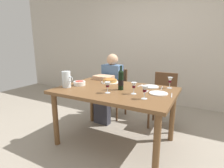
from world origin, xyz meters
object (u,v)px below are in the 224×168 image
at_px(dinner_plate_right_setting, 151,87).
at_px(chair_left, 116,89).
at_px(dining_table, 115,96).
at_px(salad_bowl, 80,83).
at_px(wine_glass_left_diner, 134,86).
at_px(wine_glass_centre, 108,85).
at_px(diner_left, 109,86).
at_px(baked_tart, 110,81).
at_px(wine_glass_spare, 170,81).
at_px(wine_bottle, 121,80).
at_px(water_pitcher, 66,80).
at_px(dinner_plate_left_setting, 159,93).
at_px(wine_glass_right_diner, 145,90).
at_px(chair_right, 164,96).

height_order(dinner_plate_right_setting, chair_left, chair_left).
xyz_separation_m(dining_table, chair_left, (-0.45, 0.88, -0.17)).
bearing_deg(salad_bowl, wine_glass_left_diner, -2.96).
distance_m(wine_glass_centre, diner_left, 0.99).
bearing_deg(baked_tart, dining_table, -50.79).
height_order(salad_bowl, wine_glass_spare, wine_glass_spare).
height_order(wine_glass_left_diner, diner_left, diner_left).
relative_size(wine_bottle, wine_glass_spare, 2.09).
xyz_separation_m(water_pitcher, dinner_plate_left_setting, (1.17, 0.27, -0.09)).
relative_size(dining_table, water_pitcher, 6.91).
bearing_deg(chair_left, diner_left, 90.45).
height_order(wine_glass_right_diner, chair_right, wine_glass_right_diner).
bearing_deg(diner_left, wine_glass_centre, 121.26).
relative_size(wine_glass_left_diner, wine_glass_centre, 1.03).
bearing_deg(wine_glass_left_diner, dining_table, 162.88).
xyz_separation_m(water_pitcher, baked_tart, (0.38, 0.52, -0.07)).
xyz_separation_m(wine_glass_left_diner, chair_left, (-0.74, 0.97, -0.36)).
bearing_deg(diner_left, dinner_plate_left_setting, 152.23).
bearing_deg(wine_bottle, baked_tart, 137.72).
distance_m(wine_glass_centre, chair_right, 1.21).
distance_m(salad_bowl, dinner_plate_right_setting, 0.99).
xyz_separation_m(dining_table, chair_right, (0.45, 0.87, -0.17)).
relative_size(dining_table, chair_right, 1.72).
bearing_deg(diner_left, chair_right, -163.53).
relative_size(baked_tart, dinner_plate_left_setting, 1.24).
relative_size(baked_tart, salad_bowl, 1.62).
bearing_deg(chair_right, wine_glass_left_diner, 78.67).
bearing_deg(dinner_plate_left_setting, wine_glass_left_diner, -150.73).
bearing_deg(wine_bottle, chair_right, 66.35).
relative_size(wine_bottle, diner_left, 0.27).
relative_size(dining_table, diner_left, 1.29).
height_order(water_pitcher, wine_glass_right_diner, water_pitcher).
distance_m(baked_tart, wine_glass_right_diner, 0.88).
relative_size(wine_glass_spare, chair_right, 0.17).
distance_m(water_pitcher, wine_glass_centre, 0.63).
bearing_deg(wine_bottle, wine_glass_left_diner, -25.07).
distance_m(dining_table, dinner_plate_right_setting, 0.51).
distance_m(dining_table, dinner_plate_left_setting, 0.56).
bearing_deg(dinner_plate_right_setting, wine_glass_spare, 13.66).
relative_size(dinner_plate_left_setting, chair_left, 0.25).
height_order(baked_tart, wine_glass_left_diner, wine_glass_left_diner).
relative_size(dinner_plate_left_setting, dinner_plate_right_setting, 1.01).
bearing_deg(water_pitcher, salad_bowl, 64.81).
bearing_deg(chair_left, chair_right, -178.25).
bearing_deg(wine_bottle, wine_glass_right_diner, -29.98).
relative_size(water_pitcher, chair_right, 0.25).
bearing_deg(chair_right, dinner_plate_left_setting, 95.03).
relative_size(wine_glass_centre, chair_left, 0.16).
bearing_deg(dinner_plate_left_setting, dining_table, -174.33).
distance_m(wine_glass_centre, dinner_plate_right_setting, 0.65).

